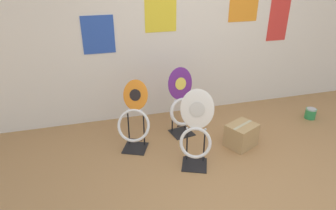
{
  "coord_description": "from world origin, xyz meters",
  "views": [
    {
      "loc": [
        -1.4,
        -1.95,
        2.12
      ],
      "look_at": [
        -0.53,
        1.16,
        0.55
      ],
      "focal_mm": 32.0,
      "sensor_mm": 36.0,
      "label": 1
    }
  ],
  "objects_px": {
    "toilet_seat_display_orange_sun": "(134,118)",
    "toilet_seat_display_white_plain": "(196,131)",
    "storage_box": "(241,135)",
    "toilet_seat_display_purple_note": "(182,105)",
    "paint_can": "(311,113)"
  },
  "relations": [
    {
      "from": "toilet_seat_display_orange_sun",
      "to": "toilet_seat_display_white_plain",
      "type": "distance_m",
      "value": 0.79
    },
    {
      "from": "toilet_seat_display_orange_sun",
      "to": "storage_box",
      "type": "xyz_separation_m",
      "value": [
        1.28,
        -0.32,
        -0.27
      ]
    },
    {
      "from": "toilet_seat_display_orange_sun",
      "to": "toilet_seat_display_purple_note",
      "type": "relative_size",
      "value": 0.93
    },
    {
      "from": "toilet_seat_display_white_plain",
      "to": "paint_can",
      "type": "bearing_deg",
      "value": 16.09
    },
    {
      "from": "paint_can",
      "to": "storage_box",
      "type": "xyz_separation_m",
      "value": [
        -1.34,
        -0.37,
        0.06
      ]
    },
    {
      "from": "toilet_seat_display_orange_sun",
      "to": "storage_box",
      "type": "distance_m",
      "value": 1.35
    },
    {
      "from": "toilet_seat_display_purple_note",
      "to": "storage_box",
      "type": "bearing_deg",
      "value": -37.96
    },
    {
      "from": "toilet_seat_display_white_plain",
      "to": "paint_can",
      "type": "distance_m",
      "value": 2.15
    },
    {
      "from": "toilet_seat_display_orange_sun",
      "to": "storage_box",
      "type": "height_order",
      "value": "toilet_seat_display_orange_sun"
    },
    {
      "from": "toilet_seat_display_orange_sun",
      "to": "paint_can",
      "type": "relative_size",
      "value": 5.39
    },
    {
      "from": "toilet_seat_display_purple_note",
      "to": "storage_box",
      "type": "height_order",
      "value": "toilet_seat_display_purple_note"
    },
    {
      "from": "toilet_seat_display_orange_sun",
      "to": "toilet_seat_display_purple_note",
      "type": "distance_m",
      "value": 0.68
    },
    {
      "from": "toilet_seat_display_orange_sun",
      "to": "paint_can",
      "type": "xyz_separation_m",
      "value": [
        2.62,
        0.06,
        -0.33
      ]
    },
    {
      "from": "paint_can",
      "to": "toilet_seat_display_orange_sun",
      "type": "bearing_deg",
      "value": -178.74
    },
    {
      "from": "toilet_seat_display_orange_sun",
      "to": "toilet_seat_display_white_plain",
      "type": "relative_size",
      "value": 0.94
    }
  ]
}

